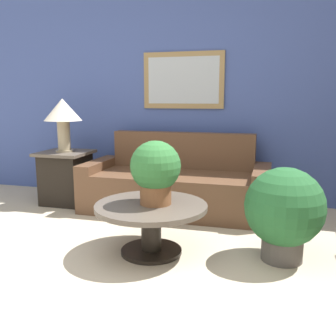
# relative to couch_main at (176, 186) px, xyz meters

# --- Properties ---
(ground_plane) EXTENTS (20.00, 20.00, 0.00)m
(ground_plane) POSITION_rel_couch_main_xyz_m (0.04, -2.23, -0.28)
(ground_plane) COLOR #BCAD93
(wall_back) EXTENTS (7.90, 0.09, 2.60)m
(wall_back) POSITION_rel_couch_main_xyz_m (0.04, 0.56, 1.02)
(wall_back) COLOR #42569E
(wall_back) RESTS_ON ground_plane
(couch_main) EXTENTS (2.05, 0.86, 0.86)m
(couch_main) POSITION_rel_couch_main_xyz_m (0.00, 0.00, 0.00)
(couch_main) COLOR brown
(couch_main) RESTS_ON ground_plane
(coffee_table) EXTENTS (0.91, 0.91, 0.42)m
(coffee_table) POSITION_rel_couch_main_xyz_m (0.10, -1.22, 0.02)
(coffee_table) COLOR black
(coffee_table) RESTS_ON ground_plane
(side_table) EXTENTS (0.57, 0.57, 0.63)m
(side_table) POSITION_rel_couch_main_xyz_m (-1.36, -0.07, 0.04)
(side_table) COLOR black
(side_table) RESTS_ON ground_plane
(table_lamp) EXTENTS (0.44, 0.44, 0.62)m
(table_lamp) POSITION_rel_couch_main_xyz_m (-1.36, -0.07, 0.80)
(table_lamp) COLOR tan
(table_lamp) RESTS_ON side_table
(potted_plant_on_table) EXTENTS (0.41, 0.41, 0.51)m
(potted_plant_on_table) POSITION_rel_couch_main_xyz_m (0.13, -1.20, 0.42)
(potted_plant_on_table) COLOR brown
(potted_plant_on_table) RESTS_ON coffee_table
(potted_plant_floor) EXTENTS (0.62, 0.62, 0.74)m
(potted_plant_floor) POSITION_rel_couch_main_xyz_m (1.13, -1.08, 0.13)
(potted_plant_floor) COLOR #4C4742
(potted_plant_floor) RESTS_ON ground_plane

